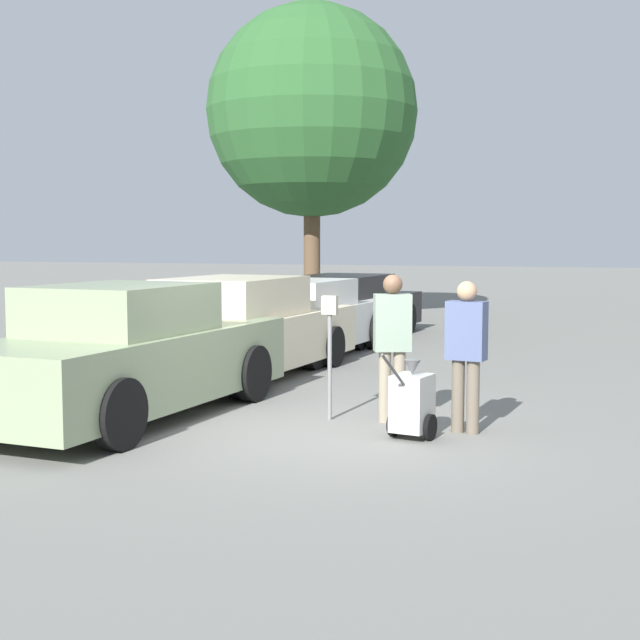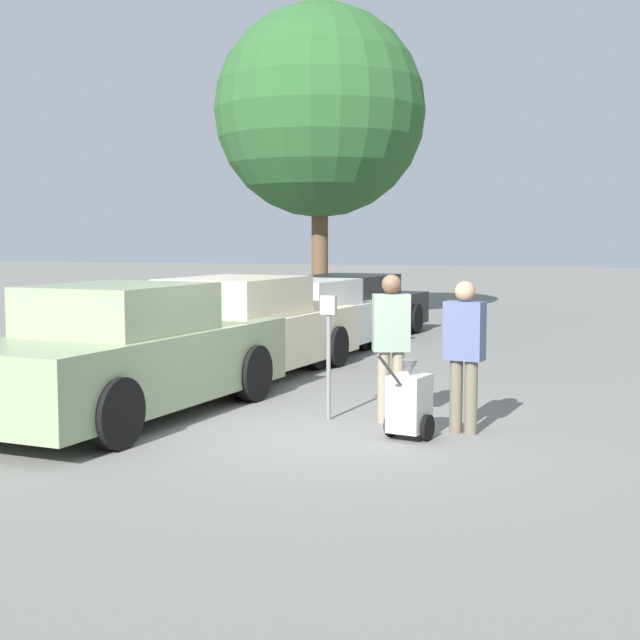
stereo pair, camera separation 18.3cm
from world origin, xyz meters
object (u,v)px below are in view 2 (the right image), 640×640
person_worker (391,339)px  equipment_cart (409,403)px  parked_car_black (352,309)px  parked_car_sage (128,355)px  parking_meter (329,334)px  parked_car_cream (241,332)px  person_supervisor (464,348)px  parked_car_white (304,320)px

person_worker → equipment_cart: (0.41, -0.76, -0.59)m
parked_car_black → person_worker: size_ratio=3.10×
parked_car_sage → parking_meter: bearing=19.6°
parked_car_cream → person_supervisor: (3.92, -2.73, 0.24)m
person_supervisor → parked_car_black: bearing=-55.8°
person_worker → equipment_cart: 1.04m
parked_car_cream → parking_meter: parked_car_cream is taller
parked_car_sage → parked_car_cream: size_ratio=0.91×
parking_meter → equipment_cart: bearing=-30.0°
person_supervisor → equipment_cart: 0.87m
parked_car_sage → parked_car_white: size_ratio=0.98×
equipment_cart → parked_car_white: bearing=130.5°
parked_car_black → person_supervisor: 9.15m
parked_car_white → person_supervisor: size_ratio=2.95×
parked_car_cream → equipment_cart: size_ratio=5.31×
parked_car_cream → parked_car_white: size_ratio=1.09×
person_supervisor → parking_meter: bearing=1.8°
person_worker → parked_car_cream: bearing=-61.6°
parked_car_black → parking_meter: (2.29, -8.07, 0.37)m
parked_car_white → equipment_cart: parked_car_white is taller
person_worker → parked_car_white: bearing=-82.3°
parked_car_cream → parked_car_black: (0.00, 5.54, -0.06)m
parked_car_white → parked_car_black: bearing=94.0°
parked_car_white → equipment_cart: bearing=-55.9°
parked_car_cream → person_worker: person_worker is taller
parked_car_sage → parked_car_cream: (-0.00, 3.17, -0.03)m
parked_car_black → parked_car_cream: bearing=-86.0°
person_supervisor → person_worker: bearing=-9.6°
parked_car_sage → parked_car_black: (-0.00, 8.71, -0.10)m
parked_car_cream → parking_meter: (2.29, -2.53, 0.30)m
parked_car_cream → parked_car_white: 2.71m
parked_car_sage → parked_car_black: 8.71m
person_worker → parked_car_sage: bearing=-8.9°
person_supervisor → equipment_cart: size_ratio=1.66×
parked_car_sage → parking_meter: (2.29, 0.64, 0.27)m
parked_car_white → parked_car_sage: bearing=-86.0°
parked_car_black → parked_car_sage: bearing=-86.0°
person_worker → person_supervisor: person_worker is taller
parked_car_sage → parked_car_white: 5.88m
person_worker → equipment_cart: person_worker is taller
parked_car_cream → person_worker: (3.02, -2.43, 0.27)m
parked_car_cream → person_supervisor: size_ratio=3.21×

